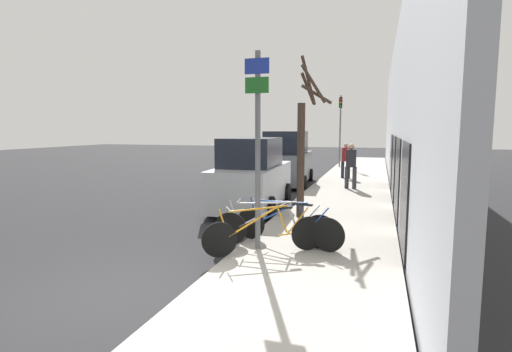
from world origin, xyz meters
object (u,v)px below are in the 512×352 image
parked_car_1 (287,161)px  traffic_light (340,121)px  pedestrian_far (351,163)px  street_tree (303,147)px  bicycle_2 (287,226)px  parked_car_0 (252,177)px  pedestrian_near (346,158)px  bicycle_0 (265,234)px  signpost (258,144)px  bicycle_1 (274,227)px

parked_car_1 → traffic_light: (1.66, 7.86, 1.93)m
pedestrian_far → street_tree: size_ratio=0.42×
bicycle_2 → parked_car_0: bearing=41.4°
traffic_light → parked_car_1: bearing=-101.9°
street_tree → pedestrian_near: bearing=87.2°
bicycle_0 → parked_car_1: (-2.00, 10.69, 0.55)m
parked_car_1 → street_tree: 7.55m
bicycle_2 → parked_car_1: parked_car_1 is taller
bicycle_0 → parked_car_1: parked_car_1 is taller
signpost → street_tree: size_ratio=0.90×
pedestrian_near → pedestrian_far: (0.48, -3.49, 0.06)m
signpost → pedestrian_near: (0.75, 12.40, -1.13)m
traffic_light → bicycle_2: bearing=-88.0°
parked_car_1 → traffic_light: size_ratio=1.06×
parked_car_0 → pedestrian_near: 8.25m
signpost → traffic_light: bearing=90.3°
bicycle_1 → street_tree: 3.37m
pedestrian_near → pedestrian_far: 3.53m
signpost → traffic_light: size_ratio=0.87×
signpost → bicycle_0: 1.77m
bicycle_2 → street_tree: bearing=18.8°
bicycle_2 → traffic_light: bearing=16.4°
bicycle_0 → pedestrian_far: 9.28m
bicycle_0 → traffic_light: (-0.34, 18.55, 2.48)m
parked_car_1 → traffic_light: bearing=74.3°
bicycle_1 → parked_car_1: 10.42m
signpost → parked_car_0: bearing=109.1°
parked_car_1 → pedestrian_near: size_ratio=2.76×
parked_car_1 → pedestrian_near: parked_car_1 is taller
signpost → pedestrian_near: bearing=86.5°
signpost → traffic_light: 18.27m
bicycle_1 → pedestrian_near: size_ratio=1.45×
signpost → bicycle_2: (0.52, 0.41, -1.73)m
bicycle_2 → traffic_light: (-0.63, 17.84, 2.48)m
signpost → street_tree: 3.22m
street_tree → traffic_light: size_ratio=0.97×
bicycle_0 → street_tree: size_ratio=0.48×
pedestrian_near → street_tree: (-0.44, -9.20, 0.94)m
bicycle_0 → pedestrian_far: pedestrian_far is taller
pedestrian_near → street_tree: 9.26m
bicycle_2 → parked_car_0: parked_car_0 is taller
parked_car_0 → pedestrian_near: size_ratio=2.62×
signpost → bicycle_1: size_ratio=1.57×
bicycle_2 → pedestrian_near: pedestrian_near is taller
bicycle_2 → street_tree: size_ratio=0.56×
parked_car_1 → pedestrian_far: bearing=-30.0°
bicycle_1 → pedestrian_far: (0.94, 8.72, 0.65)m
bicycle_1 → pedestrian_far: pedestrian_far is taller
parked_car_1 → street_tree: street_tree is taller
bicycle_0 → pedestrian_near: size_ratio=1.22×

